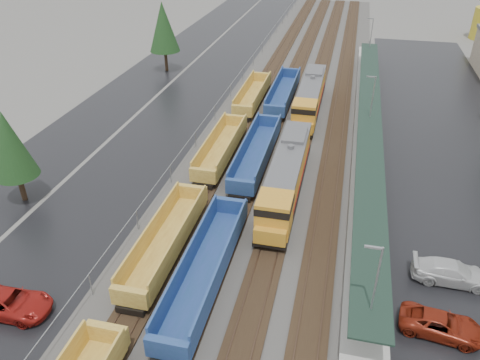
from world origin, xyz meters
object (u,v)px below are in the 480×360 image
(locomotive_trail, at_px, (310,98))
(parked_car_east_b, at_px, (441,325))
(locomotive_lead, at_px, (286,177))
(well_string_yellow, at_px, (166,241))
(parked_car_west_c, at_px, (9,303))
(parked_car_east_c, at_px, (451,272))
(well_string_blue, at_px, (206,268))

(locomotive_trail, height_order, parked_car_east_b, locomotive_trail)
(locomotive_lead, distance_m, locomotive_trail, 21.00)
(locomotive_trail, bearing_deg, locomotive_lead, -90.00)
(well_string_yellow, distance_m, parked_car_west_c, 11.76)
(locomotive_trail, xyz_separation_m, well_string_yellow, (-8.00, -31.23, -1.08))
(parked_car_east_b, relative_size, parked_car_east_c, 0.94)
(well_string_yellow, relative_size, parked_car_east_c, 14.33)
(locomotive_trail, distance_m, well_string_yellow, 32.26)
(well_string_blue, bearing_deg, parked_car_east_c, 13.33)
(locomotive_trail, bearing_deg, well_string_yellow, -104.37)
(parked_car_east_c, bearing_deg, locomotive_trail, 25.72)
(well_string_yellow, xyz_separation_m, parked_car_east_b, (20.31, -3.56, -0.45))
(well_string_blue, bearing_deg, parked_car_west_c, -153.78)
(locomotive_trail, height_order, well_string_blue, locomotive_trail)
(locomotive_lead, distance_m, well_string_blue, 13.32)
(parked_car_west_c, distance_m, parked_car_east_c, 31.54)
(locomotive_lead, xyz_separation_m, parked_car_east_b, (12.31, -13.80, -1.54))
(well_string_yellow, distance_m, parked_car_east_c, 21.73)
(parked_car_west_c, xyz_separation_m, parked_car_east_b, (28.51, 4.87, -0.08))
(parked_car_east_c, bearing_deg, well_string_blue, 104.20)
(well_string_blue, height_order, parked_car_east_c, well_string_blue)
(locomotive_trail, distance_m, parked_car_west_c, 42.87)
(parked_car_west_c, height_order, parked_car_east_b, parked_car_west_c)
(well_string_yellow, distance_m, well_string_blue, 4.68)
(parked_car_east_b, bearing_deg, parked_car_west_c, 107.40)
(locomotive_lead, distance_m, parked_car_east_c, 16.13)
(locomotive_lead, height_order, parked_car_east_b, locomotive_lead)
(well_string_yellow, bearing_deg, locomotive_lead, 51.99)
(locomotive_lead, xyz_separation_m, locomotive_trail, (0.00, 21.00, 0.00))
(locomotive_trail, relative_size, parked_car_east_b, 3.53)
(locomotive_lead, height_order, parked_car_west_c, locomotive_lead)
(well_string_blue, distance_m, parked_car_east_b, 16.36)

